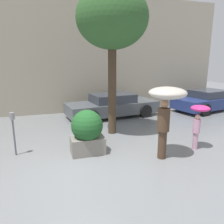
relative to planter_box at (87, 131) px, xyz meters
name	(u,v)px	position (x,y,z in m)	size (l,w,h in m)	color
ground_plane	(86,168)	(-0.23, -0.92, -0.69)	(40.00, 40.00, 0.00)	slate
building_facade	(61,55)	(-0.23, 5.58, 2.31)	(18.00, 0.30, 6.00)	#9E937F
planter_box	(87,131)	(0.00, 0.00, 0.00)	(0.98, 0.94, 1.33)	gray
person_adult	(166,102)	(2.06, -0.91, 0.92)	(1.04, 1.04, 2.03)	#473323
person_child	(199,117)	(3.35, -0.68, 0.35)	(0.58, 0.58, 1.40)	#D199B7
parked_car_near	(112,106)	(2.03, 4.01, -0.15)	(4.66, 2.37, 1.13)	#4C5156
parked_car_far	(208,101)	(7.55, 3.80, -0.15)	(4.32, 2.53, 1.13)	navy
street_tree	(112,19)	(1.27, 1.59, 3.41)	(2.52, 2.52, 5.23)	#423323
parking_meter	(13,125)	(-2.06, 0.48, 0.24)	(0.14, 0.14, 1.29)	#595B60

